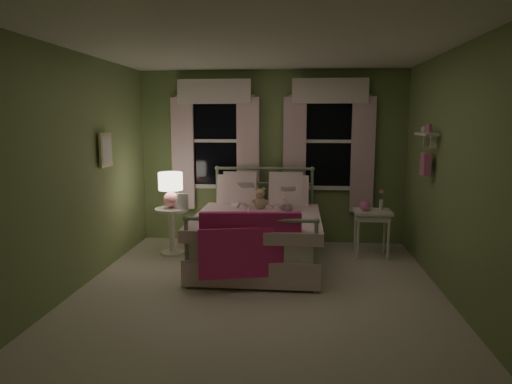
# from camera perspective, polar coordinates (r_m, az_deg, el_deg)

# --- Properties ---
(room_shell) EXTENTS (4.20, 4.20, 4.20)m
(room_shell) POSITION_cam_1_polar(r_m,az_deg,el_deg) (4.86, 0.42, 2.33)
(room_shell) COLOR beige
(room_shell) RESTS_ON ground
(bed) EXTENTS (1.58, 2.04, 1.18)m
(bed) POSITION_cam_1_polar(r_m,az_deg,el_deg) (5.99, 0.32, -5.31)
(bed) COLOR white
(bed) RESTS_ON ground
(pink_throw) EXTENTS (1.10, 0.32, 0.71)m
(pink_throw) POSITION_cam_1_polar(r_m,az_deg,el_deg) (4.94, -0.75, -5.70)
(pink_throw) COLOR #CE2877
(pink_throw) RESTS_ON bed
(child_left) EXTENTS (0.31, 0.27, 0.73)m
(child_left) POSITION_cam_1_polar(r_m,az_deg,el_deg) (6.32, -1.86, 0.53)
(child_left) COLOR #F7D1DD
(child_left) RESTS_ON bed
(child_right) EXTENTS (0.37, 0.33, 0.66)m
(child_right) POSITION_cam_1_polar(r_m,az_deg,el_deg) (6.28, 3.21, 0.14)
(child_right) COLOR #F7D1DD
(child_right) RESTS_ON bed
(book_left) EXTENTS (0.21, 0.13, 0.26)m
(book_left) POSITION_cam_1_polar(r_m,az_deg,el_deg) (6.07, -2.17, 0.45)
(book_left) COLOR beige
(book_left) RESTS_ON child_left
(book_right) EXTENTS (0.20, 0.12, 0.26)m
(book_right) POSITION_cam_1_polar(r_m,az_deg,el_deg) (6.03, 3.12, -0.02)
(book_right) COLOR beige
(book_right) RESTS_ON child_right
(teddy_bear) EXTENTS (0.23, 0.18, 0.30)m
(teddy_bear) POSITION_cam_1_polar(r_m,az_deg,el_deg) (6.16, 0.54, -1.02)
(teddy_bear) COLOR tan
(teddy_bear) RESTS_ON bed
(nightstand_left) EXTENTS (0.46, 0.46, 0.65)m
(nightstand_left) POSITION_cam_1_polar(r_m,az_deg,el_deg) (6.49, -10.49, -4.01)
(nightstand_left) COLOR white
(nightstand_left) RESTS_ON ground
(table_lamp) EXTENTS (0.33, 0.33, 0.49)m
(table_lamp) POSITION_cam_1_polar(r_m,az_deg,el_deg) (6.39, -10.62, 0.67)
(table_lamp) COLOR pink
(table_lamp) RESTS_ON nightstand_left
(book_nightstand) EXTENTS (0.16, 0.22, 0.02)m
(book_nightstand) POSITION_cam_1_polar(r_m,az_deg,el_deg) (6.34, -9.88, -2.09)
(book_nightstand) COLOR beige
(book_nightstand) RESTS_ON nightstand_left
(nightstand_right) EXTENTS (0.50, 0.40, 0.64)m
(nightstand_right) POSITION_cam_1_polar(r_m,az_deg,el_deg) (6.41, 14.31, -3.11)
(nightstand_right) COLOR white
(nightstand_right) RESTS_ON ground
(pink_toy) EXTENTS (0.14, 0.20, 0.14)m
(pink_toy) POSITION_cam_1_polar(r_m,az_deg,el_deg) (6.36, 13.48, -1.72)
(pink_toy) COLOR pink
(pink_toy) RESTS_ON nightstand_right
(bud_vase) EXTENTS (0.06, 0.06, 0.28)m
(bud_vase) POSITION_cam_1_polar(r_m,az_deg,el_deg) (6.43, 15.38, -0.94)
(bud_vase) COLOR white
(bud_vase) RESTS_ON nightstand_right
(window_left) EXTENTS (1.34, 0.13, 1.96)m
(window_left) POSITION_cam_1_polar(r_m,az_deg,el_deg) (6.96, -5.14, 6.98)
(window_left) COLOR black
(window_left) RESTS_ON room_shell
(window_right) EXTENTS (1.34, 0.13, 1.96)m
(window_right) POSITION_cam_1_polar(r_m,az_deg,el_deg) (6.85, 9.09, 6.87)
(window_right) COLOR black
(window_right) RESTS_ON room_shell
(wall_shelf) EXTENTS (0.15, 0.50, 0.60)m
(wall_shelf) POSITION_cam_1_polar(r_m,az_deg,el_deg) (5.71, 20.49, 5.02)
(wall_shelf) COLOR white
(wall_shelf) RESTS_ON room_shell
(framed_picture) EXTENTS (0.03, 0.32, 0.42)m
(framed_picture) POSITION_cam_1_polar(r_m,az_deg,el_deg) (5.91, -18.27, 5.02)
(framed_picture) COLOR beige
(framed_picture) RESTS_ON room_shell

